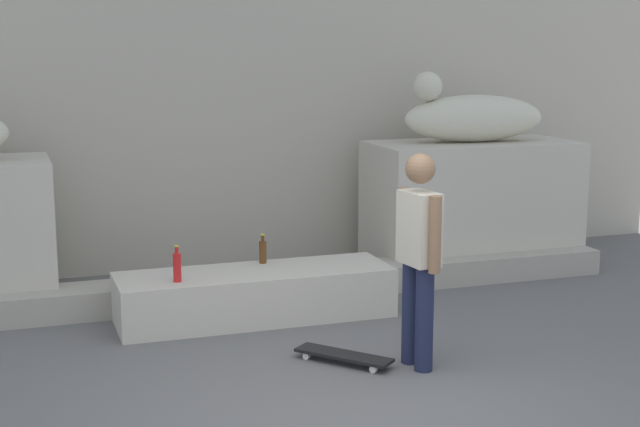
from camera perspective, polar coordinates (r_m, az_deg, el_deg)
The scene contains 9 objects.
ground_plane at distance 6.28m, azimuth 2.11°, elevation -12.77°, with size 40.00×40.00×0.00m, color #605E5B.
pedestal_right at distance 10.47m, azimuth 9.33°, elevation 0.55°, with size 2.29×1.11×1.41m, color beige.
statue_reclining_right at distance 10.34m, azimuth 9.31°, elevation 5.95°, with size 1.64×0.70×0.78m.
ledge_block at distance 8.46m, azimuth -4.03°, elevation -5.02°, with size 2.50×0.78×0.45m, color beige.
skater at distance 7.07m, azimuth 6.12°, elevation -2.32°, with size 0.24×0.54×1.67m.
skateboard at distance 7.33m, azimuth 1.47°, elevation -8.76°, with size 0.67×0.74×0.08m.
bottle_red at distance 8.07m, azimuth -8.82°, elevation -3.26°, with size 0.07×0.07×0.32m.
bottle_brown at distance 8.67m, azimuth -3.55°, elevation -2.34°, with size 0.07×0.07×0.28m.
stair_step at distance 9.06m, azimuth -5.02°, elevation -4.60°, with size 7.95×0.50×0.27m, color #A9A08F.
Camera 1 is at (-2.10, -5.38, 2.47)m, focal length 51.81 mm.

